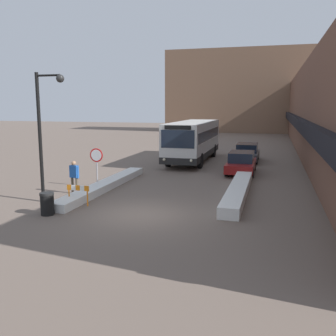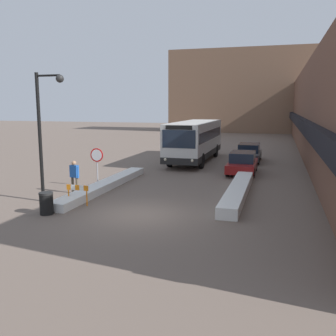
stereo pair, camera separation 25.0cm
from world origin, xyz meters
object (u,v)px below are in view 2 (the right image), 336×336
Objects in this scene: stop_sign at (97,159)px; street_lamp at (45,123)px; pedestrian at (74,174)px; parked_car_front at (242,163)px; parked_car_middle at (249,152)px; trash_bin at (46,203)px; city_bus at (195,140)px; construction_barricade at (77,191)px.

stop_sign is 0.37× the size of street_lamp.
street_lamp is at bearing -87.83° from pedestrian.
parked_car_middle reaches higher than parked_car_front.
parked_car_middle is at bearing 68.57° from trash_bin.
city_bus is 11.61m from stop_sign.
city_bus reaches higher than stop_sign.
pedestrian is 1.56× the size of construction_barricade.
construction_barricade is at bearing -111.94° from parked_car_middle.
street_lamp is at bearing 174.23° from construction_barricade.
parked_car_front is 12.28m from construction_barricade.
street_lamp is (-8.15, -10.26, 3.03)m from parked_car_front.
stop_sign reaches higher than parked_car_front.
city_bus is at bearing 86.17° from pedestrian.
construction_barricade is (-2.23, -14.88, -1.10)m from city_bus.
construction_barricade is (1.66, -0.17, -3.09)m from street_lamp.
street_lamp is at bearing 121.87° from trash_bin.
construction_barricade is at bearing -45.04° from pedestrian.
trash_bin is (1.16, -1.87, -3.27)m from street_lamp.
parked_car_front is 3.95× the size of construction_barricade.
parked_car_middle is 18.16m from street_lamp.
parked_car_front is at bearing -90.00° from parked_car_middle.
street_lamp is at bearing -117.07° from parked_car_middle.
city_bus reaches higher than pedestrian.
parked_car_middle is 4.24× the size of construction_barricade.
parked_car_front is 11.47m from pedestrian.
city_bus is 2.24× the size of parked_car_middle.
parked_car_middle is (0.00, 5.69, 0.01)m from parked_car_front.
city_bus is 13.33m from pedestrian.
parked_car_middle is at bearing 68.06° from construction_barricade.
parked_car_middle is 2.11× the size of stop_sign.
city_bus is 9.50× the size of construction_barricade.
construction_barricade is (0.50, 1.70, 0.19)m from trash_bin.
parked_car_middle is 14.47m from stop_sign.
parked_car_middle is 2.71× the size of pedestrian.
city_bus is 6.08× the size of pedestrian.
pedestrian reaches higher than parked_car_front.
street_lamp is at bearing -102.71° from stop_sign.
city_bus is 2.41× the size of parked_car_front.
parked_car_front is 13.45m from street_lamp.
street_lamp is (-3.89, -14.71, 1.98)m from city_bus.
pedestrian is (-3.57, -12.83, -0.74)m from city_bus.
stop_sign is at bearing 85.50° from pedestrian.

